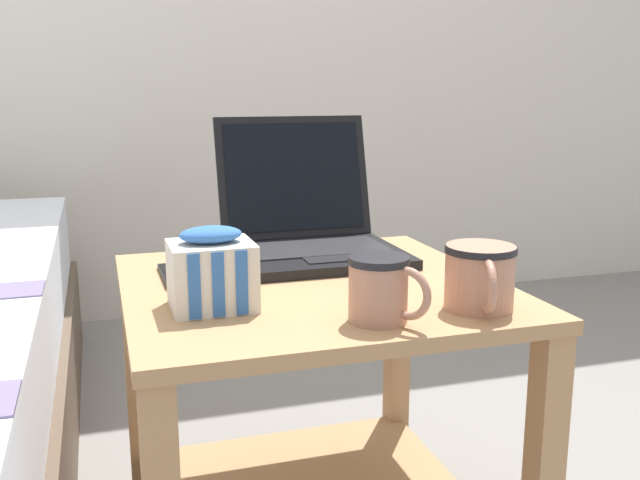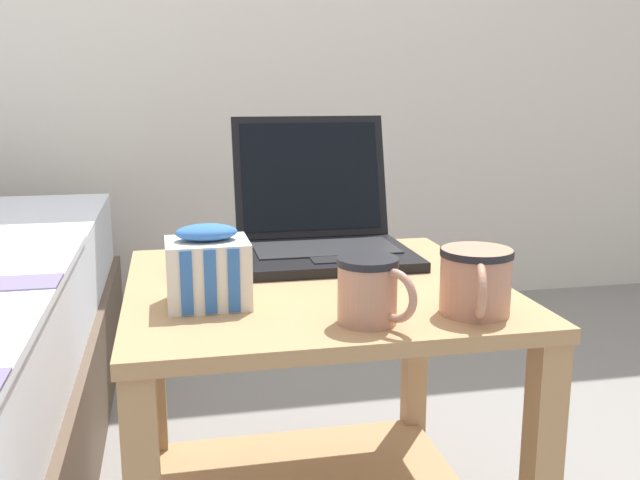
{
  "view_description": "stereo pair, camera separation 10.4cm",
  "coord_description": "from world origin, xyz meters",
  "px_view_note": "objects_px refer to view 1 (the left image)",
  "views": [
    {
      "loc": [
        -0.32,
        -1.07,
        0.86
      ],
      "look_at": [
        0.0,
        -0.04,
        0.63
      ],
      "focal_mm": 40.0,
      "sensor_mm": 36.0,
      "label": 1
    },
    {
      "loc": [
        -0.22,
        -1.1,
        0.86
      ],
      "look_at": [
        0.0,
        -0.04,
        0.63
      ],
      "focal_mm": 40.0,
      "sensor_mm": 36.0,
      "label": 2
    }
  ],
  "objects_px": {
    "mug_front_right": "(380,286)",
    "snack_bag": "(212,272)",
    "mug_front_left": "(480,274)",
    "laptop": "(309,228)",
    "cell_phone": "(186,274)"
  },
  "relations": [
    {
      "from": "mug_front_right",
      "to": "snack_bag",
      "type": "height_order",
      "value": "snack_bag"
    },
    {
      "from": "mug_front_right",
      "to": "snack_bag",
      "type": "xyz_separation_m",
      "value": [
        -0.21,
        0.13,
        0.0
      ]
    },
    {
      "from": "mug_front_left",
      "to": "snack_bag",
      "type": "height_order",
      "value": "snack_bag"
    },
    {
      "from": "mug_front_right",
      "to": "mug_front_left",
      "type": "bearing_deg",
      "value": 3.28
    },
    {
      "from": "snack_bag",
      "to": "laptop",
      "type": "bearing_deg",
      "value": 50.78
    },
    {
      "from": "mug_front_left",
      "to": "cell_phone",
      "type": "xyz_separation_m",
      "value": [
        -0.38,
        0.3,
        -0.05
      ]
    },
    {
      "from": "mug_front_left",
      "to": "cell_phone",
      "type": "height_order",
      "value": "mug_front_left"
    },
    {
      "from": "laptop",
      "to": "snack_bag",
      "type": "relative_size",
      "value": 2.65
    },
    {
      "from": "mug_front_left",
      "to": "mug_front_right",
      "type": "xyz_separation_m",
      "value": [
        -0.16,
        -0.01,
        -0.0
      ]
    },
    {
      "from": "laptop",
      "to": "mug_front_left",
      "type": "relative_size",
      "value": 2.29
    },
    {
      "from": "cell_phone",
      "to": "mug_front_left",
      "type": "bearing_deg",
      "value": -38.39
    },
    {
      "from": "cell_phone",
      "to": "laptop",
      "type": "bearing_deg",
      "value": 21.77
    },
    {
      "from": "laptop",
      "to": "snack_bag",
      "type": "height_order",
      "value": "laptop"
    },
    {
      "from": "laptop",
      "to": "snack_bag",
      "type": "distance_m",
      "value": 0.36
    },
    {
      "from": "laptop",
      "to": "mug_front_right",
      "type": "distance_m",
      "value": 0.41
    }
  ]
}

